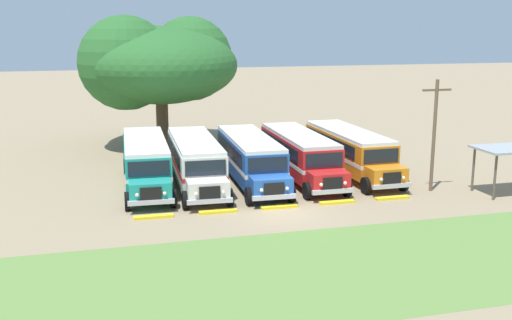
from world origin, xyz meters
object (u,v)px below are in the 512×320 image
object	(u,v)px
parked_bus_slot_0	(146,160)
parked_bus_slot_3	(300,153)
parked_bus_slot_1	(196,160)
utility_pole	(434,132)
parked_bus_slot_4	(350,150)
parked_bus_slot_2	(251,157)
broad_shade_tree	(158,63)
waiting_shelter	(508,152)

from	to	relation	value
parked_bus_slot_0	parked_bus_slot_3	size ratio (longest dim) A/B	1.00
parked_bus_slot_1	utility_pole	xyz separation A→B (m)	(13.15, -4.89, 1.93)
parked_bus_slot_4	parked_bus_slot_2	bearing A→B (deg)	-86.96
parked_bus_slot_0	broad_shade_tree	world-z (taller)	broad_shade_tree
utility_pole	parked_bus_slot_2	bearing A→B (deg)	153.95
utility_pole	waiting_shelter	bearing A→B (deg)	-22.94
parked_bus_slot_4	broad_shade_tree	xyz separation A→B (m)	(-10.95, 12.96, 5.01)
parked_bus_slot_3	parked_bus_slot_0	bearing A→B (deg)	-92.17
parked_bus_slot_4	waiting_shelter	xyz separation A→B (m)	(6.75, -6.86, 0.87)
parked_bus_slot_1	parked_bus_slot_0	bearing A→B (deg)	-99.46
waiting_shelter	parked_bus_slot_4	bearing A→B (deg)	134.54
parked_bus_slot_2	utility_pole	world-z (taller)	utility_pole
parked_bus_slot_0	utility_pole	xyz separation A→B (m)	(16.08, -5.49, 1.93)
parked_bus_slot_2	broad_shade_tree	bearing A→B (deg)	-161.05
parked_bus_slot_0	parked_bus_slot_3	bearing A→B (deg)	89.67
parked_bus_slot_2	parked_bus_slot_3	distance (m)	3.32
parked_bus_slot_4	utility_pole	distance (m)	6.28
parked_bus_slot_1	parked_bus_slot_3	bearing A→B (deg)	93.28
broad_shade_tree	utility_pole	world-z (taller)	broad_shade_tree
parked_bus_slot_4	parked_bus_slot_0	bearing A→B (deg)	-92.05
parked_bus_slot_0	utility_pole	bearing A→B (deg)	73.56
parked_bus_slot_0	utility_pole	size ratio (longest dim) A/B	1.67
parked_bus_slot_4	broad_shade_tree	distance (m)	17.69
broad_shade_tree	utility_pole	bearing A→B (deg)	-52.71
parked_bus_slot_3	utility_pole	xyz separation A→B (m)	(6.42, -5.03, 1.93)
parked_bus_slot_4	utility_pole	bearing A→B (deg)	28.05
utility_pole	parked_bus_slot_0	bearing A→B (deg)	161.16
parked_bus_slot_0	parked_bus_slot_3	xyz separation A→B (m)	(9.66, -0.46, 0.00)
waiting_shelter	parked_bus_slot_3	bearing A→B (deg)	147.06
parked_bus_slot_4	waiting_shelter	bearing A→B (deg)	43.60
parked_bus_slot_2	parked_bus_slot_3	bearing A→B (deg)	96.57
parked_bus_slot_1	parked_bus_slot_4	distance (m)	10.26
parked_bus_slot_1	parked_bus_slot_2	xyz separation A→B (m)	(3.42, -0.13, 0.00)
parked_bus_slot_3	broad_shade_tree	distance (m)	15.92
parked_bus_slot_3	broad_shade_tree	xyz separation A→B (m)	(-7.43, 13.16, 5.01)
parked_bus_slot_1	broad_shade_tree	size ratio (longest dim) A/B	0.80
utility_pole	waiting_shelter	world-z (taller)	utility_pole
parked_bus_slot_3	utility_pole	distance (m)	8.38
parked_bus_slot_0	parked_bus_slot_4	xyz separation A→B (m)	(13.18, -0.26, 0.00)
parked_bus_slot_0	parked_bus_slot_3	distance (m)	9.67
parked_bus_slot_4	broad_shade_tree	world-z (taller)	broad_shade_tree
parked_bus_slot_4	waiting_shelter	distance (m)	9.66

